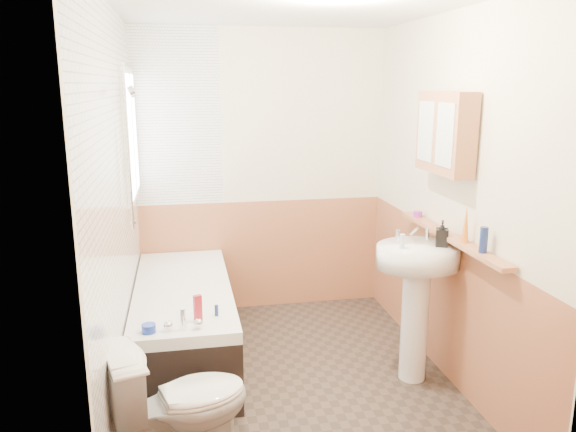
# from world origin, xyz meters

# --- Properties ---
(floor) EXTENTS (2.80, 2.80, 0.00)m
(floor) POSITION_xyz_m (0.00, 0.00, 0.00)
(floor) COLOR #2F2621
(floor) RESTS_ON ground
(ceiling) EXTENTS (2.80, 2.80, 0.00)m
(ceiling) POSITION_xyz_m (0.00, 0.00, 2.50)
(ceiling) COLOR white
(ceiling) RESTS_ON ground
(wall_back) EXTENTS (2.20, 0.02, 2.50)m
(wall_back) POSITION_xyz_m (0.00, 1.41, 1.25)
(wall_back) COLOR beige
(wall_back) RESTS_ON ground
(wall_front) EXTENTS (2.20, 0.02, 2.50)m
(wall_front) POSITION_xyz_m (0.00, -1.41, 1.25)
(wall_front) COLOR beige
(wall_front) RESTS_ON ground
(wall_left) EXTENTS (0.02, 2.80, 2.50)m
(wall_left) POSITION_xyz_m (-1.11, 0.00, 1.25)
(wall_left) COLOR beige
(wall_left) RESTS_ON ground
(wall_right) EXTENTS (0.02, 2.80, 2.50)m
(wall_right) POSITION_xyz_m (1.11, 0.00, 1.25)
(wall_right) COLOR beige
(wall_right) RESTS_ON ground
(wainscot_right) EXTENTS (0.01, 2.80, 1.00)m
(wainscot_right) POSITION_xyz_m (1.09, 0.00, 0.50)
(wainscot_right) COLOR #B36F49
(wainscot_right) RESTS_ON wall_right
(wainscot_back) EXTENTS (2.20, 0.01, 1.00)m
(wainscot_back) POSITION_xyz_m (0.00, 1.39, 0.50)
(wainscot_back) COLOR #B36F49
(wainscot_back) RESTS_ON wall_back
(tile_cladding_left) EXTENTS (0.01, 2.80, 2.50)m
(tile_cladding_left) POSITION_xyz_m (-1.09, 0.00, 1.25)
(tile_cladding_left) COLOR white
(tile_cladding_left) RESTS_ON wall_left
(tile_return_back) EXTENTS (0.75, 0.01, 1.50)m
(tile_return_back) POSITION_xyz_m (-0.73, 1.39, 1.75)
(tile_return_back) COLOR white
(tile_return_back) RESTS_ON wall_back
(window) EXTENTS (0.03, 0.79, 0.99)m
(window) POSITION_xyz_m (-1.06, 0.95, 1.65)
(window) COLOR white
(window) RESTS_ON wall_left
(bathtub) EXTENTS (0.70, 1.76, 0.71)m
(bathtub) POSITION_xyz_m (-0.73, 0.50, 0.30)
(bathtub) COLOR black
(bathtub) RESTS_ON floor
(shower_riser) EXTENTS (0.10, 0.08, 1.13)m
(shower_riser) POSITION_xyz_m (-1.04, 0.44, 1.70)
(shower_riser) COLOR silver
(shower_riser) RESTS_ON wall_left
(toilet) EXTENTS (0.84, 0.62, 0.73)m
(toilet) POSITION_xyz_m (-0.76, -0.78, 0.37)
(toilet) COLOR white
(toilet) RESTS_ON floor
(sink) EXTENTS (0.57, 0.46, 1.10)m
(sink) POSITION_xyz_m (0.84, -0.12, 0.70)
(sink) COLOR white
(sink) RESTS_ON floor
(pine_shelf) EXTENTS (0.10, 1.42, 0.03)m
(pine_shelf) POSITION_xyz_m (1.04, -0.17, 1.03)
(pine_shelf) COLOR #B36F49
(pine_shelf) RESTS_ON wall_right
(medicine_cabinet) EXTENTS (0.15, 0.59, 0.53)m
(medicine_cabinet) POSITION_xyz_m (1.01, -0.06, 1.71)
(medicine_cabinet) COLOR #B36F49
(medicine_cabinet) RESTS_ON wall_right
(foam_can) EXTENTS (0.06, 0.06, 0.16)m
(foam_can) POSITION_xyz_m (1.04, -0.58, 1.13)
(foam_can) COLOR navy
(foam_can) RESTS_ON pine_shelf
(green_bottle) EXTENTS (0.05, 0.05, 0.24)m
(green_bottle) POSITION_xyz_m (1.04, -0.36, 1.17)
(green_bottle) COLOR orange
(green_bottle) RESTS_ON pine_shelf
(black_jar) EXTENTS (0.08, 0.08, 0.04)m
(black_jar) POSITION_xyz_m (1.04, 0.36, 1.07)
(black_jar) COLOR purple
(black_jar) RESTS_ON pine_shelf
(soap_bottle) EXTENTS (0.14, 0.19, 0.08)m
(soap_bottle) POSITION_xyz_m (0.98, -0.17, 1.02)
(soap_bottle) COLOR black
(soap_bottle) RESTS_ON sink
(clear_bottle) EXTENTS (0.04, 0.04, 0.10)m
(clear_bottle) POSITION_xyz_m (0.70, -0.18, 1.02)
(clear_bottle) COLOR silver
(clear_bottle) RESTS_ON sink
(blue_gel) EXTENTS (0.06, 0.05, 0.18)m
(blue_gel) POSITION_xyz_m (-0.64, -0.17, 0.66)
(blue_gel) COLOR maroon
(blue_gel) RESTS_ON bathtub
(cream_jar) EXTENTS (0.11, 0.11, 0.05)m
(cream_jar) POSITION_xyz_m (-0.94, -0.28, 0.60)
(cream_jar) COLOR #19339E
(cream_jar) RESTS_ON bathtub
(orange_bottle) EXTENTS (0.03, 0.03, 0.07)m
(orange_bottle) POSITION_xyz_m (-0.52, -0.10, 0.61)
(orange_bottle) COLOR navy
(orange_bottle) RESTS_ON bathtub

